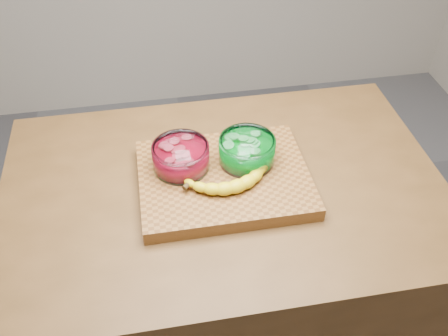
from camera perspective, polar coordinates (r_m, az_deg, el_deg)
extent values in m
cube|color=#503418|center=(1.70, 0.00, -12.79)|extent=(1.20, 0.80, 0.90)
cube|color=brown|center=(1.34, 0.00, -1.26)|extent=(0.45, 0.35, 0.04)
cylinder|color=white|center=(1.33, -4.95, 1.30)|extent=(0.15, 0.15, 0.07)
cylinder|color=#BA0B26|center=(1.33, -4.92, 0.97)|extent=(0.13, 0.13, 0.04)
cylinder|color=#EB4A61|center=(1.31, -5.00, 1.92)|extent=(0.12, 0.12, 0.02)
cylinder|color=white|center=(1.34, 2.64, 2.03)|extent=(0.15, 0.15, 0.07)
cylinder|color=#009C1E|center=(1.35, 2.62, 1.70)|extent=(0.13, 0.13, 0.04)
cylinder|color=#71F17D|center=(1.33, 2.66, 2.65)|extent=(0.12, 0.12, 0.02)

